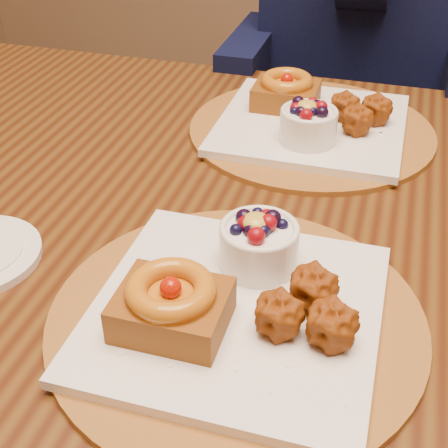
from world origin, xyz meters
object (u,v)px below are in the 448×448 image
Objects in this scene: place_setting_far at (310,120)px; chair_far at (370,109)px; place_setting_near at (236,300)px; dining_table at (279,253)px.

place_setting_far is 0.68m from chair_far.
chair_far is (0.06, 0.63, -0.25)m from place_setting_far.
chair_far reaches higher than place_setting_near.
chair_far is (0.06, 0.85, -0.15)m from dining_table.
place_setting_near is 0.43m from place_setting_far.
chair_far is at bearing 85.81° from dining_table.
place_setting_far is (-0.00, 0.22, 0.10)m from dining_table.
place_setting_far is (0.00, 0.43, -0.00)m from place_setting_near.
dining_table is 0.24m from place_setting_near.
place_setting_near is (-0.00, -0.22, 0.10)m from dining_table.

